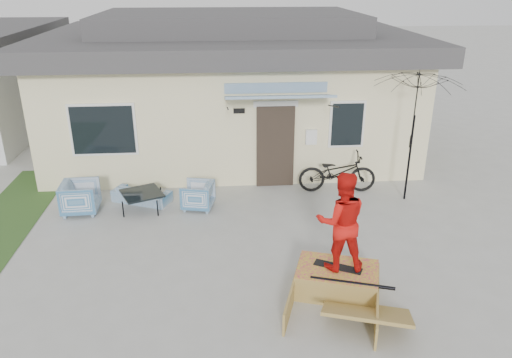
{
  "coord_description": "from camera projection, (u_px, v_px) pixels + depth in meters",
  "views": [
    {
      "loc": [
        -0.43,
        -7.32,
        5.1
      ],
      "look_at": [
        0.3,
        1.8,
        1.3
      ],
      "focal_mm": 34.82,
      "sensor_mm": 36.0,
      "label": 1
    }
  ],
  "objects": [
    {
      "name": "ground",
      "position": [
        247.0,
        287.0,
        8.73
      ],
      "size": [
        90.0,
        90.0,
        0.0
      ],
      "primitive_type": "plane",
      "color": "#9B9C96",
      "rests_on": "ground"
    },
    {
      "name": "house",
      "position": [
        230.0,
        84.0,
        15.34
      ],
      "size": [
        10.8,
        8.49,
        4.1
      ],
      "color": "beige",
      "rests_on": "ground"
    },
    {
      "name": "loveseat",
      "position": [
        142.0,
        191.0,
        11.88
      ],
      "size": [
        1.45,
        0.93,
        0.55
      ],
      "primitive_type": "imported",
      "rotation": [
        0.0,
        0.0,
        2.74
      ],
      "color": "#2C6799",
      "rests_on": "ground"
    },
    {
      "name": "armchair_left",
      "position": [
        80.0,
        196.0,
        11.31
      ],
      "size": [
        0.77,
        0.82,
        0.81
      ],
      "primitive_type": "imported",
      "rotation": [
        0.0,
        0.0,
        1.61
      ],
      "color": "#2C6799",
      "rests_on": "ground"
    },
    {
      "name": "armchair_right",
      "position": [
        198.0,
        194.0,
        11.53
      ],
      "size": [
        0.77,
        0.81,
        0.7
      ],
      "primitive_type": "imported",
      "rotation": [
        0.0,
        0.0,
        -1.79
      ],
      "color": "#2C6799",
      "rests_on": "ground"
    },
    {
      "name": "coffee_table",
      "position": [
        143.0,
        201.0,
        11.52
      ],
      "size": [
        1.13,
        1.13,
        0.42
      ],
      "primitive_type": "cube",
      "rotation": [
        0.0,
        0.0,
        0.41
      ],
      "color": "black",
      "rests_on": "ground"
    },
    {
      "name": "bicycle",
      "position": [
        337.0,
        168.0,
        12.33
      ],
      "size": [
        1.96,
        0.81,
        1.23
      ],
      "primitive_type": "imported",
      "rotation": [
        0.0,
        0.0,
        1.5
      ],
      "color": "black",
      "rests_on": "ground"
    },
    {
      "name": "patio_umbrella",
      "position": [
        413.0,
        130.0,
        11.46
      ],
      "size": [
        2.36,
        2.23,
        2.2
      ],
      "color": "black",
      "rests_on": "ground"
    },
    {
      "name": "skate_ramp",
      "position": [
        337.0,
        280.0,
        8.52
      ],
      "size": [
        1.85,
        2.14,
        0.45
      ],
      "primitive_type": null,
      "rotation": [
        0.0,
        0.0,
        -0.31
      ],
      "color": "olive",
      "rests_on": "ground"
    },
    {
      "name": "skateboard",
      "position": [
        338.0,
        266.0,
        8.46
      ],
      "size": [
        0.82,
        0.56,
        0.05
      ],
      "primitive_type": "cube",
      "rotation": [
        0.0,
        0.0,
        -0.49
      ],
      "color": "black",
      "rests_on": "skate_ramp"
    },
    {
      "name": "skater",
      "position": [
        341.0,
        220.0,
        8.12
      ],
      "size": [
        0.87,
        0.69,
        1.73
      ],
      "primitive_type": "imported",
      "rotation": [
        0.0,
        0.0,
        3.1
      ],
      "color": "red",
      "rests_on": "skateboard"
    }
  ]
}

